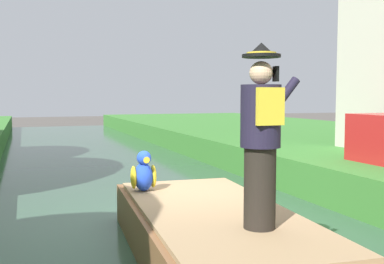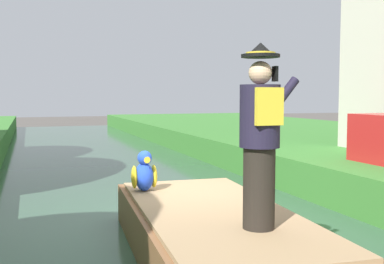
{
  "view_description": "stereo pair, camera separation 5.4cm",
  "coord_description": "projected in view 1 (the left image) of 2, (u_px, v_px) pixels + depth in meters",
  "views": [
    {
      "loc": [
        -2.08,
        -6.4,
        2.04
      ],
      "look_at": [
        -0.2,
        -1.23,
        1.61
      ],
      "focal_mm": 43.41,
      "sensor_mm": 36.0,
      "label": 1
    },
    {
      "loc": [
        -2.03,
        -6.42,
        2.04
      ],
      "look_at": [
        -0.2,
        -1.23,
        1.61
      ],
      "focal_mm": 43.41,
      "sensor_mm": 36.0,
      "label": 2
    }
  ],
  "objects": [
    {
      "name": "ground_plane",
      "position": [
        177.0,
        234.0,
        6.86
      ],
      "size": [
        80.0,
        80.0,
        0.0
      ],
      "primitive_type": "plane",
      "color": "#4C4742"
    },
    {
      "name": "person_pirate",
      "position": [
        261.0,
        137.0,
        4.6
      ],
      "size": [
        0.61,
        0.42,
        1.85
      ],
      "rotation": [
        0.0,
        0.0,
        -0.18
      ],
      "color": "black",
      "rests_on": "boat"
    },
    {
      "name": "canal_water",
      "position": [
        177.0,
        231.0,
        6.86
      ],
      "size": [
        5.57,
        48.0,
        0.1
      ],
      "primitive_type": "cube",
      "color": "#33513D",
      "rests_on": "ground"
    },
    {
      "name": "boat",
      "position": [
        215.0,
        235.0,
        5.47
      ],
      "size": [
        2.09,
        4.32,
        0.61
      ],
      "color": "brown",
      "rests_on": "canal_water"
    },
    {
      "name": "parrot_plush",
      "position": [
        144.0,
        174.0,
        6.47
      ],
      "size": [
        0.36,
        0.34,
        0.57
      ],
      "color": "blue",
      "rests_on": "boat"
    }
  ]
}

